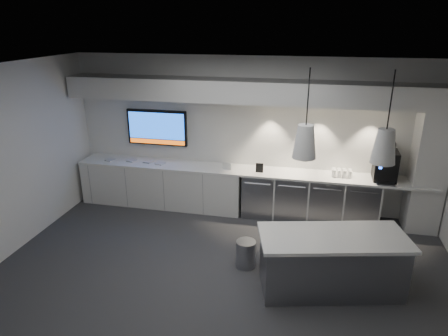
% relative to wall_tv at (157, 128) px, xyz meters
% --- Properties ---
extents(floor, '(7.00, 7.00, 0.00)m').
position_rel_wall_tv_xyz_m(floor, '(1.90, -2.45, -1.56)').
color(floor, '#323235').
rests_on(floor, ground).
extents(ceiling, '(7.00, 7.00, 0.00)m').
position_rel_wall_tv_xyz_m(ceiling, '(1.90, -2.45, 1.44)').
color(ceiling, black).
rests_on(ceiling, wall_back).
extents(wall_back, '(7.00, 0.00, 7.00)m').
position_rel_wall_tv_xyz_m(wall_back, '(1.90, 0.05, -0.06)').
color(wall_back, silver).
rests_on(wall_back, floor).
extents(wall_front, '(7.00, 0.00, 7.00)m').
position_rel_wall_tv_xyz_m(wall_front, '(1.90, -4.95, -0.06)').
color(wall_front, silver).
rests_on(wall_front, floor).
extents(wall_left, '(0.00, 7.00, 7.00)m').
position_rel_wall_tv_xyz_m(wall_left, '(-1.60, -2.45, -0.06)').
color(wall_left, silver).
rests_on(wall_left, floor).
extents(back_counter, '(6.80, 0.65, 0.04)m').
position_rel_wall_tv_xyz_m(back_counter, '(1.90, -0.27, -0.68)').
color(back_counter, white).
rests_on(back_counter, left_base_cabinets).
extents(left_base_cabinets, '(3.30, 0.63, 0.86)m').
position_rel_wall_tv_xyz_m(left_base_cabinets, '(0.15, -0.27, -1.13)').
color(left_base_cabinets, silver).
rests_on(left_base_cabinets, floor).
extents(fridge_unit_a, '(0.60, 0.61, 0.85)m').
position_rel_wall_tv_xyz_m(fridge_unit_a, '(2.15, -0.27, -1.13)').
color(fridge_unit_a, gray).
rests_on(fridge_unit_a, floor).
extents(fridge_unit_b, '(0.60, 0.61, 0.85)m').
position_rel_wall_tv_xyz_m(fridge_unit_b, '(2.78, -0.27, -1.13)').
color(fridge_unit_b, gray).
rests_on(fridge_unit_b, floor).
extents(fridge_unit_c, '(0.60, 0.61, 0.85)m').
position_rel_wall_tv_xyz_m(fridge_unit_c, '(3.41, -0.27, -1.13)').
color(fridge_unit_c, gray).
rests_on(fridge_unit_c, floor).
extents(fridge_unit_d, '(0.60, 0.61, 0.85)m').
position_rel_wall_tv_xyz_m(fridge_unit_d, '(4.04, -0.27, -1.13)').
color(fridge_unit_d, gray).
rests_on(fridge_unit_d, floor).
extents(backsplash, '(4.60, 0.03, 1.30)m').
position_rel_wall_tv_xyz_m(backsplash, '(3.10, 0.03, -0.01)').
color(backsplash, silver).
rests_on(backsplash, wall_back).
extents(soffit, '(6.90, 0.60, 0.40)m').
position_rel_wall_tv_xyz_m(soffit, '(1.90, -0.25, 0.84)').
color(soffit, silver).
rests_on(soffit, wall_back).
extents(column, '(0.55, 0.55, 2.60)m').
position_rel_wall_tv_xyz_m(column, '(5.10, -0.25, -0.26)').
color(column, silver).
rests_on(column, floor).
extents(wall_tv, '(1.25, 0.07, 0.72)m').
position_rel_wall_tv_xyz_m(wall_tv, '(0.00, 0.00, 0.00)').
color(wall_tv, black).
rests_on(wall_tv, wall_back).
extents(island, '(2.15, 1.30, 0.85)m').
position_rel_wall_tv_xyz_m(island, '(3.44, -2.43, -1.13)').
color(island, gray).
rests_on(island, floor).
extents(bin, '(0.38, 0.38, 0.43)m').
position_rel_wall_tv_xyz_m(bin, '(2.20, -2.13, -1.34)').
color(bin, gray).
rests_on(bin, floor).
extents(coffee_machine, '(0.40, 0.57, 0.71)m').
position_rel_wall_tv_xyz_m(coffee_machine, '(4.39, -0.25, -0.37)').
color(coffee_machine, black).
rests_on(coffee_machine, back_counter).
extents(sign_black, '(0.14, 0.03, 0.18)m').
position_rel_wall_tv_xyz_m(sign_black, '(2.15, -0.37, -0.57)').
color(sign_black, black).
rests_on(sign_black, back_counter).
extents(sign_white, '(0.18, 0.06, 0.14)m').
position_rel_wall_tv_xyz_m(sign_white, '(1.52, -0.34, -0.59)').
color(sign_white, white).
rests_on(sign_white, back_counter).
extents(cup_cluster, '(0.35, 0.17, 0.14)m').
position_rel_wall_tv_xyz_m(cup_cluster, '(3.66, -0.28, -0.59)').
color(cup_cluster, white).
rests_on(cup_cluster, back_counter).
extents(tray_a, '(0.20, 0.20, 0.02)m').
position_rel_wall_tv_xyz_m(tray_a, '(-0.93, -0.34, -0.65)').
color(tray_a, '#B7B7B7').
rests_on(tray_a, back_counter).
extents(tray_b, '(0.19, 0.19, 0.02)m').
position_rel_wall_tv_xyz_m(tray_b, '(-0.49, -0.28, -0.65)').
color(tray_b, '#B7B7B7').
rests_on(tray_b, back_counter).
extents(tray_c, '(0.19, 0.19, 0.02)m').
position_rel_wall_tv_xyz_m(tray_c, '(-0.12, -0.28, -0.65)').
color(tray_c, '#B7B7B7').
rests_on(tray_c, back_counter).
extents(tray_d, '(0.20, 0.20, 0.02)m').
position_rel_wall_tv_xyz_m(tray_d, '(0.16, -0.32, -0.65)').
color(tray_d, '#B7B7B7').
rests_on(tray_d, back_counter).
extents(pendant_left, '(0.30, 0.30, 1.13)m').
position_rel_wall_tv_xyz_m(pendant_left, '(2.97, -2.43, 0.59)').
color(pendant_left, silver).
rests_on(pendant_left, ceiling).
extents(pendant_right, '(0.30, 0.30, 1.13)m').
position_rel_wall_tv_xyz_m(pendant_right, '(3.92, -2.43, 0.59)').
color(pendant_right, silver).
rests_on(pendant_right, ceiling).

